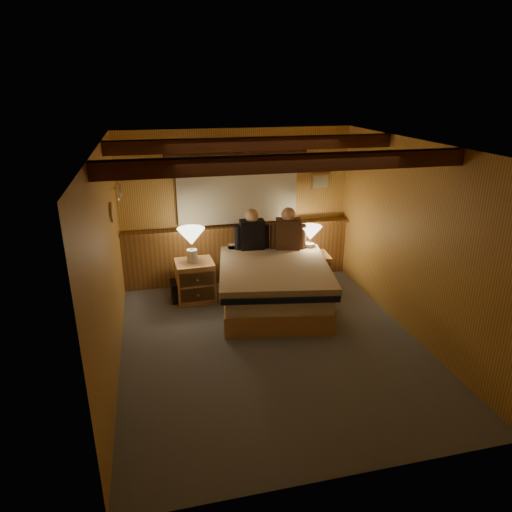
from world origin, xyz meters
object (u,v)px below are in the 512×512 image
object	(u,v)px
nightstand_right	(312,271)
person_right	(288,232)
duffel_bag	(188,289)
lamp_left	(191,239)
bed	(273,283)
nightstand_left	(195,281)
lamp_right	(310,235)
person_left	(252,233)

from	to	relation	value
nightstand_right	person_right	size ratio (longest dim) A/B	0.81
nightstand_right	duffel_bag	distance (m)	1.94
nightstand_right	lamp_left	world-z (taller)	lamp_left
bed	nightstand_left	world-z (taller)	bed
lamp_left	lamp_right	bearing A→B (deg)	2.35
lamp_left	nightstand_right	bearing A→B (deg)	0.93
nightstand_left	duffel_bag	xyz separation A→B (m)	(-0.11, 0.03, -0.15)
bed	lamp_left	bearing A→B (deg)	168.32
lamp_right	person_right	distance (m)	0.35
nightstand_left	person_left	xyz separation A→B (m)	(0.91, 0.21, 0.61)
person_left	nightstand_left	bearing A→B (deg)	-163.47
nightstand_left	duffel_bag	world-z (taller)	nightstand_left
nightstand_right	person_right	distance (m)	0.76
bed	lamp_right	xyz separation A→B (m)	(0.72, 0.51, 0.52)
lamp_right	person_right	size ratio (longest dim) A/B	0.67
bed	person_right	xyz separation A→B (m)	(0.37, 0.55, 0.58)
bed	lamp_right	size ratio (longest dim) A/B	4.76
lamp_right	person_left	bearing A→B (deg)	170.57
nightstand_right	duffel_bag	world-z (taller)	nightstand_right
duffel_bag	person_left	bearing A→B (deg)	7.48
nightstand_left	nightstand_right	distance (m)	1.82
lamp_right	duffel_bag	world-z (taller)	lamp_right
bed	duffel_bag	bearing A→B (deg)	167.86
duffel_bag	nightstand_right	bearing A→B (deg)	-2.72
bed	person_right	world-z (taller)	person_right
nightstand_left	nightstand_right	bearing A→B (deg)	-1.48
lamp_right	duffel_bag	xyz separation A→B (m)	(-1.90, -0.03, -0.70)
duffel_bag	bed	bearing A→B (deg)	-24.40
person_left	duffel_bag	xyz separation A→B (m)	(-1.02, -0.17, -0.76)
nightstand_right	person_right	bearing A→B (deg)	172.41
nightstand_left	nightstand_right	size ratio (longest dim) A/B	1.10
nightstand_right	person_left	size ratio (longest dim) A/B	0.84
lamp_right	duffel_bag	bearing A→B (deg)	-179.13
nightstand_left	person_left	size ratio (longest dim) A/B	0.92
person_left	duffel_bag	size ratio (longest dim) A/B	1.30
lamp_left	person_left	distance (m)	0.96
bed	nightstand_left	bearing A→B (deg)	167.27
person_left	bed	bearing A→B (deg)	-72.32
nightstand_left	nightstand_right	world-z (taller)	nightstand_left
lamp_right	person_left	size ratio (longest dim) A/B	0.69
nightstand_right	person_left	world-z (taller)	person_left
person_left	person_right	size ratio (longest dim) A/B	0.97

